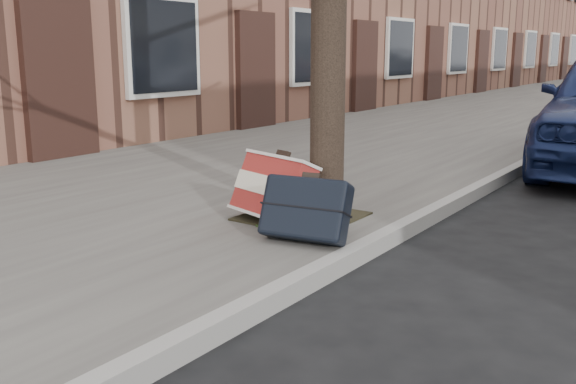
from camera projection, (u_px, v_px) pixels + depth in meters
The scene contains 5 objects.
ground at pixel (505, 350), 3.15m from camera, with size 120.00×120.00×0.00m, color black.
near_sidewalk at pixel (533, 103), 17.24m from camera, with size 5.00×70.00×0.12m, color #67645E.
dirt_patch at pixel (302, 216), 5.20m from camera, with size 0.85×0.85×0.01m, color black.
suitcase_red at pixel (273, 189), 5.00m from camera, with size 0.69×0.19×0.50m, color maroon.
suitcase_navy at pixel (306, 208), 4.49m from camera, with size 0.62×0.20×0.44m, color black.
Camera 1 is at (0.78, -3.00, 1.44)m, focal length 40.00 mm.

